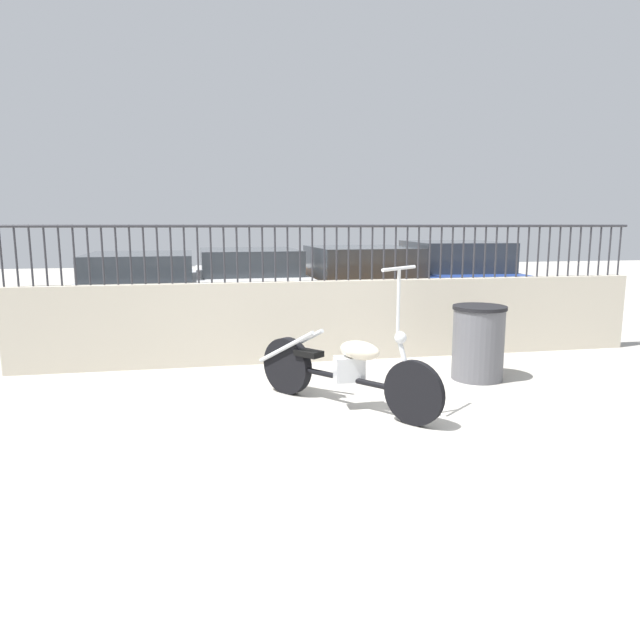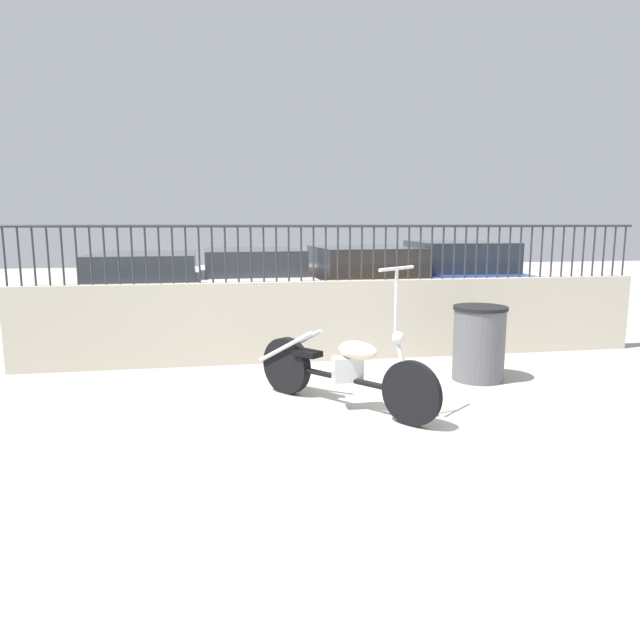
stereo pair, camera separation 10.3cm
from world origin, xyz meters
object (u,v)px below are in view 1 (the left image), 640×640
Objects in this scene: motorcycle_black at (337,368)px; car_orange at (358,285)px; car_white at (249,286)px; car_blue at (450,280)px; trash_bin at (478,343)px; car_silver at (142,290)px.

motorcycle_black is 0.42× the size of car_orange.
car_blue is at bearing -90.70° from car_white.
trash_bin is 0.20× the size of car_blue.
car_white is 0.96× the size of car_orange.
motorcycle_black is 0.43× the size of car_white.
trash_bin is 0.21× the size of car_white.
motorcycle_black reaches higher than trash_bin.
car_orange is at bearing -100.76° from car_white.
trash_bin is 4.51m from car_blue.
car_orange reaches higher than trash_bin.
motorcycle_black is 5.22m from car_silver.
trash_bin is 5.76m from car_silver.
motorcycle_black reaches higher than car_orange.
car_orange is (1.41, 4.52, 0.31)m from motorcycle_black.
car_silver is 0.97× the size of car_blue.
trash_bin is at bearing -175.76° from car_orange.
car_orange is (-0.39, 3.88, 0.26)m from trash_bin.
car_blue is (1.90, 0.37, 0.03)m from car_orange.
car_white is 3.83m from car_blue.
car_silver reaches higher than trash_bin.
car_white is at bearing 146.82° from motorcycle_black.
trash_bin is at bearing -152.44° from car_white.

